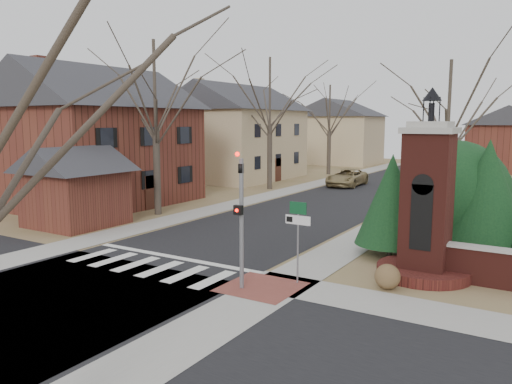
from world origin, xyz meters
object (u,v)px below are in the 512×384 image
Objects in this scene: distant_car at (434,166)px; pickup_truck at (347,177)px; traffic_signal_pole at (241,210)px; sign_post at (298,226)px; brick_gate_monument at (426,215)px.

pickup_truck is at bearing 69.87° from distant_car.
distant_car is at bearing 93.73° from traffic_signal_pole.
sign_post is 0.56× the size of distant_car.
brick_gate_monument reaches higher than distant_car.
sign_post reaches higher than distant_car.
pickup_truck is at bearing 104.23° from traffic_signal_pole.
brick_gate_monument is at bearing 43.24° from traffic_signal_pole.
pickup_truck is at bearing 117.38° from brick_gate_monument.
traffic_signal_pole is 2.02m from sign_post.
traffic_signal_pole is 6.47m from brick_gate_monument.
sign_post reaches higher than pickup_truck.
brick_gate_monument is 36.71m from distant_car.
traffic_signal_pole is 40.49m from distant_car.
sign_post is 0.54× the size of pickup_truck.
sign_post is 26.30m from pickup_truck.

